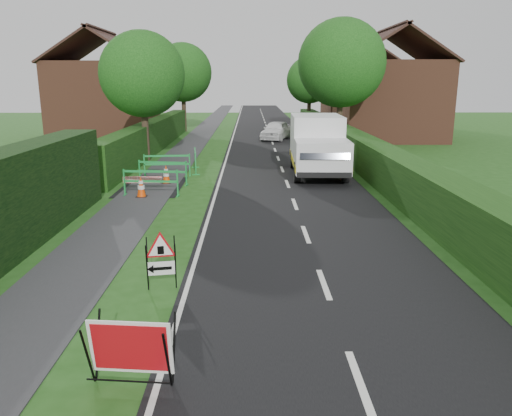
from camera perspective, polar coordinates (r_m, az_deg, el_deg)
name	(u,v)px	position (r m, az deg, el deg)	size (l,w,h in m)	color
ground	(200,306)	(9.70, -6.41, -11.11)	(120.00, 120.00, 0.00)	#1F4C15
road_surface	(268,130)	(43.94, 1.35, 8.90)	(6.00, 90.00, 0.02)	black
footpath	(205,130)	(44.09, -5.90, 8.85)	(2.00, 90.00, 0.02)	#2D2D30
hedge_west_far	(154,150)	(31.56, -11.63, 6.47)	(1.00, 24.00, 1.80)	#14380F
hedge_east	(360,166)	(25.66, 11.84, 4.71)	(1.20, 50.00, 1.50)	#14380F
house_west	(105,98)	(40.25, -16.85, 11.94)	(7.50, 7.40, 7.88)	brown
house_east_a	(389,99)	(38.08, 14.94, 11.96)	(7.50, 7.40, 7.88)	brown
house_east_b	(361,94)	(51.92, 11.89, 12.64)	(7.50, 7.40, 7.88)	brown
tree_nw	(142,74)	(27.29, -12.86, 14.67)	(4.40, 4.40, 6.70)	#2D2116
tree_ne	(341,63)	(31.21, 9.74, 16.00)	(5.20, 5.20, 7.79)	#2D2116
tree_fw	(183,73)	(43.08, -8.38, 15.07)	(4.80, 4.80, 7.24)	#2D2116
tree_fe	(310,80)	(47.03, 6.16, 14.32)	(4.20, 4.20, 6.33)	#2D2116
red_rect_sign	(131,349)	(7.36, -14.14, -15.32)	(1.21, 0.80, 0.98)	black
triangle_sign	(159,256)	(10.27, -11.00, -5.45)	(0.82, 0.82, 1.04)	black
works_van	(318,144)	(22.86, 7.04, 7.27)	(2.47, 5.83, 2.62)	silver
traffic_cone_0	(345,172)	(21.69, 10.10, 4.12)	(0.38, 0.38, 0.79)	black
traffic_cone_1	(340,166)	(23.16, 9.62, 4.78)	(0.38, 0.38, 0.79)	black
traffic_cone_2	(327,160)	(24.89, 8.07, 5.49)	(0.38, 0.38, 0.79)	black
traffic_cone_3	(141,187)	(18.74, -13.00, 2.38)	(0.38, 0.38, 0.79)	black
traffic_cone_4	(166,174)	(21.07, -10.23, 3.81)	(0.38, 0.38, 0.79)	black
ped_barrier_0	(151,179)	(18.84, -11.95, 3.24)	(2.08, 0.51, 1.00)	#198D38
ped_barrier_1	(163,169)	(20.85, -10.62, 4.35)	(2.09, 0.71, 1.00)	#198D38
ped_barrier_2	(167,162)	(22.67, -10.14, 5.16)	(2.08, 0.51, 1.00)	#198D38
ped_barrier_3	(195,158)	(23.78, -6.95, 5.70)	(0.59, 2.09, 1.00)	#198D38
redwhite_plank	(143,191)	(19.88, -12.76, 1.91)	(1.50, 0.04, 0.25)	red
hatchback_car	(276,130)	(36.72, 2.30, 8.87)	(1.59, 3.94, 1.34)	white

